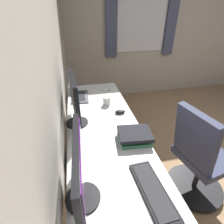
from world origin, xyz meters
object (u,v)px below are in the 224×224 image
Objects in this scene: keyboard_main at (153,190)px; mouse_spare at (106,89)px; coffee_mug at (107,101)px; monitor_primary at (74,98)px; office_chair at (198,159)px; mouse_main at (120,112)px; laptop_leftmost at (75,94)px; drawer_pedestal at (108,186)px; monitor_secondary at (80,170)px; book_stack_near at (135,136)px.

keyboard_main is 1.48m from mouse_spare.
monitor_primary is at bearing 132.51° from coffee_mug.
mouse_main is at bearing 50.90° from office_chair.
office_chair reaches higher than mouse_spare.
mouse_main is 0.83× the size of coffee_mug.
mouse_main is 0.11× the size of office_chair.
drawer_pedestal is at bearing -168.45° from laptop_leftmost.
drawer_pedestal is at bearing -32.16° from monitor_secondary.
monitor_primary is at bearing 179.86° from laptop_leftmost.
coffee_mug is at bearing -125.81° from laptop_leftmost.
laptop_leftmost reaches higher than keyboard_main.
monitor_secondary is at bearing 165.01° from mouse_spare.
book_stack_near is (0.11, -0.24, 0.42)m from drawer_pedestal.
office_chair reaches higher than book_stack_near.
monitor_primary is (0.44, 0.20, 0.65)m from drawer_pedestal.
monitor_secondary reaches higher than coffee_mug.
drawer_pedestal is 0.81m from monitor_primary.
office_chair is (-0.72, -0.72, -0.32)m from coffee_mug.
mouse_spare reaches higher than keyboard_main.
coffee_mug is (-0.24, -0.33, -0.00)m from laptop_leftmost.
mouse_spare is (1.12, -0.18, 0.40)m from drawer_pedestal.
keyboard_main is at bearing -163.46° from laptop_leftmost.
mouse_spare is at bearing -71.64° from laptop_leftmost.
book_stack_near reaches higher than drawer_pedestal.
mouse_main is 0.37× the size of book_stack_near.
drawer_pedestal is at bearing 170.20° from coffee_mug.
book_stack_near reaches higher than mouse_spare.
monitor_secondary is 0.46m from keyboard_main.
mouse_main is (0.85, -0.43, -0.22)m from monitor_secondary.
monitor_primary is at bearing 24.60° from drawer_pedestal.
office_chair reaches higher than keyboard_main.
office_chair is (-0.08, -0.61, -0.31)m from book_stack_near.
book_stack_near is (0.43, -0.44, -0.19)m from monitor_secondary.
mouse_main is at bearing -26.71° from monitor_secondary.
laptop_leftmost reaches higher than mouse_main.
laptop_leftmost is (0.99, 0.20, 0.43)m from drawer_pedestal.
monitor_secondary is (-0.76, -0.00, -0.03)m from monitor_primary.
monitor_secondary is at bearing 84.24° from keyboard_main.
mouse_spare is (0.13, -0.39, -0.03)m from laptop_leftmost.
drawer_pedestal is 0.87m from coffee_mug.
mouse_main is 0.85m from office_chair.
monitor_secondary is (-0.32, 0.20, 0.62)m from drawer_pedestal.
office_chair is at bearing -132.47° from laptop_leftmost.
coffee_mug is at bearing 171.63° from mouse_spare.
office_chair is (0.03, -0.85, 0.11)m from drawer_pedestal.
mouse_main is at bearing -1.86° from keyboard_main.
book_stack_near is at bearing 82.09° from office_chair.
monitor_primary is at bearing 150.08° from mouse_spare.
monitor_primary is 0.99× the size of monitor_secondary.
monitor_primary is 0.93m from keyboard_main.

